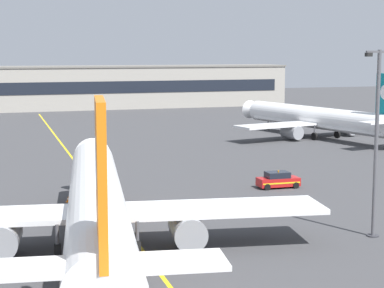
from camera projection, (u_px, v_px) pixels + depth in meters
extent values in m
cube|color=yellow|center=(103.00, 199.00, 63.11)|extent=(6.06, 179.92, 0.01)
cylinder|color=white|center=(96.00, 203.00, 45.80)|extent=(9.51, 36.14, 3.80)
cone|color=white|center=(93.00, 158.00, 64.68)|extent=(3.98, 3.14, 3.61)
cube|color=orange|center=(97.00, 218.00, 45.94)|extent=(8.97, 33.29, 0.44)
cube|color=black|center=(93.00, 155.00, 62.73)|extent=(2.99, 1.54, 0.60)
cube|color=white|center=(97.00, 213.00, 46.50)|extent=(32.36, 9.86, 0.36)
cylinder|color=gray|center=(3.00, 238.00, 44.72)|extent=(2.85, 3.92, 2.30)
cylinder|color=black|center=(6.00, 230.00, 46.53)|extent=(1.96, 0.49, 1.95)
cylinder|color=gray|center=(188.00, 230.00, 46.66)|extent=(2.85, 3.92, 2.30)
cylinder|color=black|center=(184.00, 223.00, 48.47)|extent=(1.96, 0.49, 1.95)
cube|color=orange|center=(101.00, 180.00, 29.72)|extent=(1.16, 4.80, 7.20)
cylinder|color=white|center=(101.00, 163.00, 29.92)|extent=(0.82, 2.44, 2.40)
cube|color=white|center=(103.00, 265.00, 29.64)|extent=(11.31, 4.52, 0.24)
cylinder|color=#4C4C51|center=(94.00, 189.00, 60.26)|extent=(0.24, 0.24, 1.60)
cylinder|color=black|center=(94.00, 200.00, 60.40)|extent=(0.54, 0.95, 0.90)
cylinder|color=#4C4C51|center=(57.00, 237.00, 43.67)|extent=(0.24, 0.24, 1.60)
cylinder|color=black|center=(58.00, 254.00, 43.83)|extent=(0.60, 1.35, 1.30)
cylinder|color=#4C4C51|center=(137.00, 233.00, 44.48)|extent=(0.24, 0.24, 1.60)
cylinder|color=black|center=(137.00, 250.00, 44.64)|extent=(0.60, 1.35, 1.30)
cylinder|color=white|center=(319.00, 118.00, 107.23)|extent=(10.44, 32.85, 3.47)
cone|color=white|center=(254.00, 110.00, 122.25)|extent=(3.73, 3.03, 3.30)
cube|color=white|center=(318.00, 124.00, 107.36)|extent=(9.81, 30.26, 0.40)
cube|color=black|center=(259.00, 107.00, 120.69)|extent=(2.76, 1.54, 0.55)
cube|color=white|center=(316.00, 123.00, 107.81)|extent=(29.48, 10.55, 0.33)
cylinder|color=gray|center=(292.00, 132.00, 104.32)|extent=(2.76, 3.66, 2.10)
cylinder|color=black|center=(285.00, 131.00, 105.76)|extent=(1.78, 0.54, 1.78)
cylinder|color=gray|center=(346.00, 128.00, 110.04)|extent=(2.76, 3.66, 2.10)
cylinder|color=black|center=(339.00, 127.00, 111.48)|extent=(1.78, 0.54, 1.78)
cylinder|color=#4C4C51|center=(268.00, 122.00, 118.77)|extent=(0.22, 0.22, 1.46)
cylinder|color=black|center=(268.00, 127.00, 118.90)|extent=(0.53, 0.88, 0.82)
cylinder|color=#4C4C51|center=(314.00, 130.00, 104.69)|extent=(0.22, 0.22, 1.46)
cylinder|color=black|center=(314.00, 136.00, 104.83)|extent=(0.61, 1.24, 1.19)
cylinder|color=#4C4C51|center=(337.00, 128.00, 107.09)|extent=(0.22, 0.22, 1.46)
cylinder|color=black|center=(337.00, 134.00, 107.23)|extent=(0.61, 1.24, 1.19)
cylinder|color=#515156|center=(376.00, 145.00, 49.37)|extent=(0.28, 0.28, 13.81)
cylinder|color=#333338|center=(373.00, 236.00, 50.30)|extent=(0.90, 0.90, 0.10)
cube|color=#515156|center=(380.00, 52.00, 48.45)|extent=(2.20, 0.16, 0.16)
cube|color=black|center=(369.00, 55.00, 48.20)|extent=(0.44, 0.36, 0.28)
cube|color=red|center=(278.00, 182.00, 68.20)|extent=(4.26, 1.95, 0.84)
cube|color=black|center=(277.00, 175.00, 68.08)|extent=(2.36, 1.66, 0.60)
cylinder|color=orange|center=(278.00, 171.00, 68.05)|extent=(0.14, 0.14, 0.14)
cube|color=yellow|center=(278.00, 182.00, 68.20)|extent=(4.05, 1.98, 0.14)
cylinder|color=black|center=(267.00, 187.00, 66.98)|extent=(0.65, 0.24, 0.64)
cylinder|color=black|center=(261.00, 184.00, 68.65)|extent=(0.65, 0.24, 0.64)
cylinder|color=black|center=(296.00, 185.00, 67.84)|extent=(0.65, 0.24, 0.64)
cylinder|color=black|center=(289.00, 182.00, 69.51)|extent=(0.65, 0.24, 0.64)
cone|color=orange|center=(68.00, 199.00, 61.77)|extent=(0.36, 0.36, 0.55)
cylinder|color=white|center=(68.00, 199.00, 61.76)|extent=(0.23, 0.23, 0.07)
cube|color=orange|center=(68.00, 202.00, 61.80)|extent=(0.44, 0.44, 0.03)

